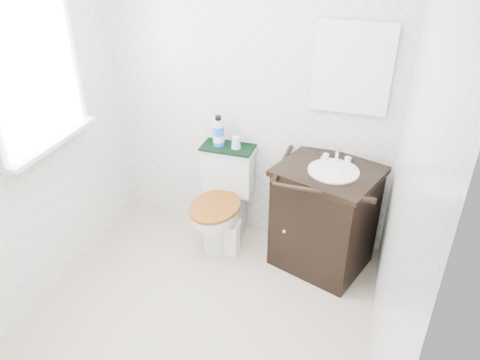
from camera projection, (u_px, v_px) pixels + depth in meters
The scene contains 14 objects.
floor at pixel (195, 327), 3.06m from camera, with size 2.40×2.40×0.00m, color #B5A892.
wall_back at pixel (249, 92), 3.44m from camera, with size 2.40×2.40×0.00m, color silver.
wall_front at pixel (30, 342), 1.47m from camera, with size 2.40×2.40×0.00m, color silver.
wall_left at pixel (11, 139), 2.74m from camera, with size 2.40×2.40×0.00m, color silver.
wall_right at pixel (402, 202), 2.17m from camera, with size 2.40×2.40×0.00m, color silver.
window at pixel (31, 69), 2.76m from camera, with size 0.02×0.70×0.90m, color white.
mirror at pixel (352, 68), 3.10m from camera, with size 0.50×0.02×0.60m, color silver.
toilet at pixel (224, 203), 3.72m from camera, with size 0.41×0.63×0.77m.
vanity at pixel (325, 215), 3.41m from camera, with size 0.82×0.76×0.92m.
trash_bin at pixel (227, 237), 3.66m from camera, with size 0.20×0.16×0.28m.
towel at pixel (228, 147), 3.60m from camera, with size 0.41×0.22×0.02m, color black.
mouthwash_bottle at pixel (219, 132), 3.56m from camera, with size 0.08×0.08×0.24m.
cup at pixel (236, 143), 3.55m from camera, with size 0.07×0.07×0.09m, color #98D8F9.
soap_bar at pixel (325, 157), 3.34m from camera, with size 0.07×0.05×0.02m, color teal.
Camera 1 is at (0.94, -1.96, 2.39)m, focal length 35.00 mm.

